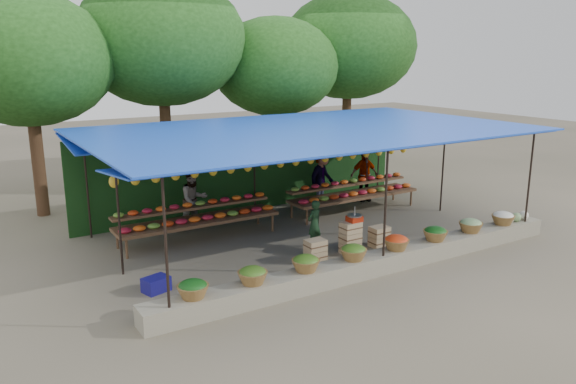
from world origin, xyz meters
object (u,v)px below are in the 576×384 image
vendor_seated (314,224)px  blue_crate_back (156,284)px  crate_counter (349,241)px  blue_crate_front (222,299)px  weighing_scale (354,218)px

vendor_seated → blue_crate_back: 4.22m
vendor_seated → blue_crate_back: bearing=-9.1°
crate_counter → blue_crate_front: (-3.80, -1.02, -0.17)m
weighing_scale → blue_crate_back: 4.83m
weighing_scale → blue_crate_front: bearing=-165.4°
crate_counter → blue_crate_front: crate_counter is taller
vendor_seated → blue_crate_back: size_ratio=2.38×
crate_counter → blue_crate_back: bearing=176.6°
weighing_scale → blue_crate_front: 4.13m
vendor_seated → blue_crate_back: vendor_seated is taller
crate_counter → weighing_scale: bearing=0.0°
blue_crate_back → blue_crate_front: bearing=-73.0°
vendor_seated → blue_crate_front: size_ratio=2.53×
crate_counter → blue_crate_back: size_ratio=4.70×
weighing_scale → blue_crate_back: (-4.77, 0.27, -0.71)m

